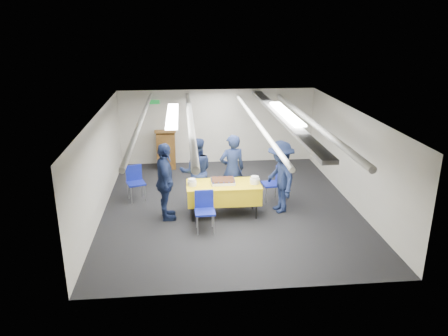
{
  "coord_description": "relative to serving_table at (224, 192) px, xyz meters",
  "views": [
    {
      "loc": [
        -1.07,
        -9.7,
        4.33
      ],
      "look_at": [
        -0.16,
        -0.2,
        1.05
      ],
      "focal_mm": 35.0,
      "sensor_mm": 36.0,
      "label": 1
    }
  ],
  "objects": [
    {
      "name": "sailor_d",
      "position": [
        1.32,
        0.09,
        0.3
      ],
      "size": [
        0.84,
        1.21,
        1.71
      ],
      "primitive_type": "imported",
      "rotation": [
        0.0,
        0.0,
        -1.37
      ],
      "color": "black",
      "rests_on": "ground"
    },
    {
      "name": "podium",
      "position": [
        -1.41,
        3.53,
        0.06
      ],
      "size": [
        0.62,
        0.53,
        1.25
      ],
      "color": "brown",
      "rests_on": "ground"
    },
    {
      "name": "plate_stack_left",
      "position": [
        -0.72,
        -0.05,
        0.29
      ],
      "size": [
        0.2,
        0.2,
        0.16
      ],
      "color": "white",
      "rests_on": "serving_table"
    },
    {
      "name": "sailor_a",
      "position": [
        0.27,
        0.67,
        0.31
      ],
      "size": [
        0.71,
        0.55,
        1.74
      ],
      "primitive_type": "imported",
      "rotation": [
        0.0,
        0.0,
        3.37
      ],
      "color": "black",
      "rests_on": "ground"
    },
    {
      "name": "ground",
      "position": [
        0.19,
        0.48,
        -0.56
      ],
      "size": [
        7.0,
        7.0,
        0.0
      ],
      "primitive_type": "plane",
      "color": "black",
      "rests_on": "ground"
    },
    {
      "name": "room_shell",
      "position": [
        0.28,
        0.89,
        1.25
      ],
      "size": [
        6.0,
        7.0,
        2.3
      ],
      "color": "beige",
      "rests_on": "ground"
    },
    {
      "name": "serving_table",
      "position": [
        0.0,
        0.0,
        0.0
      ],
      "size": [
        1.68,
        0.81,
        0.77
      ],
      "color": "black",
      "rests_on": "ground"
    },
    {
      "name": "chair_near",
      "position": [
        -0.48,
        -0.7,
        -0.03
      ],
      "size": [
        0.43,
        0.43,
        0.87
      ],
      "color": "gray",
      "rests_on": "ground"
    },
    {
      "name": "sailor_b",
      "position": [
        -0.59,
        0.7,
        0.28
      ],
      "size": [
        0.85,
        0.68,
        1.67
      ],
      "primitive_type": "imported",
      "rotation": [
        0.0,
        0.0,
        3.2
      ],
      "color": "black",
      "rests_on": "ground"
    },
    {
      "name": "sheet_cake",
      "position": [
        -0.01,
        0.05,
        0.26
      ],
      "size": [
        0.55,
        0.43,
        0.09
      ],
      "color": "white",
      "rests_on": "serving_table"
    },
    {
      "name": "plate_stack_right",
      "position": [
        0.71,
        -0.05,
        0.29
      ],
      "size": [
        0.22,
        0.22,
        0.17
      ],
      "color": "white",
      "rests_on": "serving_table"
    },
    {
      "name": "sailor_c",
      "position": [
        -1.31,
        -0.08,
        0.33
      ],
      "size": [
        0.53,
        1.08,
        1.78
      ],
      "primitive_type": "imported",
      "rotation": [
        0.0,
        0.0,
        1.66
      ],
      "color": "black",
      "rests_on": "ground"
    },
    {
      "name": "chair_right",
      "position": [
        1.33,
        0.7,
        -0.03
      ],
      "size": [
        0.46,
        0.46,
        0.87
      ],
      "color": "gray",
      "rests_on": "ground"
    },
    {
      "name": "chair_left",
      "position": [
        -2.11,
        1.15,
        -0.03
      ],
      "size": [
        0.53,
        0.53,
        0.87
      ],
      "color": "gray",
      "rests_on": "ground"
    }
  ]
}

